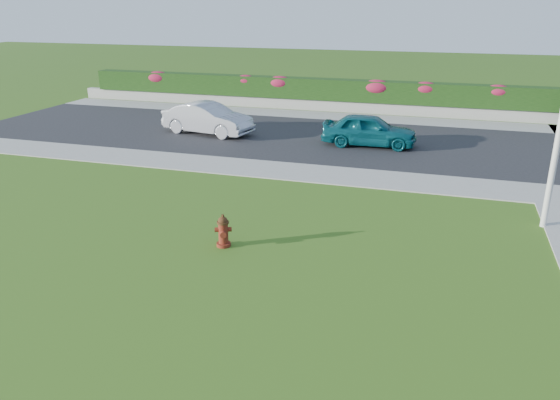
% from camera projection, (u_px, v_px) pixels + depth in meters
% --- Properties ---
extents(ground, '(120.00, 120.00, 0.00)m').
position_uv_depth(ground, '(251.00, 311.00, 10.51)').
color(ground, black).
rests_on(ground, ground).
extents(street_far, '(26.00, 8.00, 0.04)m').
position_uv_depth(street_far, '(252.00, 134.00, 24.46)').
color(street_far, black).
rests_on(street_far, ground).
extents(sidewalk_far, '(24.00, 2.00, 0.04)m').
position_uv_depth(sidewalk_far, '(181.00, 162.00, 20.24)').
color(sidewalk_far, gray).
rests_on(sidewalk_far, ground).
extents(sidewalk_beyond, '(34.00, 2.00, 0.04)m').
position_uv_depth(sidewalk_beyond, '(359.00, 118.00, 27.85)').
color(sidewalk_beyond, gray).
rests_on(sidewalk_beyond, ground).
extents(retaining_wall, '(34.00, 0.40, 0.60)m').
position_uv_depth(retaining_wall, '(364.00, 107.00, 29.10)').
color(retaining_wall, gray).
rests_on(retaining_wall, ground).
extents(hedge, '(32.00, 0.90, 1.10)m').
position_uv_depth(hedge, '(365.00, 91.00, 28.90)').
color(hedge, black).
rests_on(hedge, retaining_wall).
extents(fire_hydrant, '(0.42, 0.40, 0.82)m').
position_uv_depth(fire_hydrant, '(223.00, 231.00, 13.17)').
color(fire_hydrant, '#51170C').
rests_on(fire_hydrant, ground).
extents(sedan_teal, '(3.87, 1.68, 1.30)m').
position_uv_depth(sedan_teal, '(369.00, 130.00, 22.21)').
color(sedan_teal, '#0C515B').
rests_on(sedan_teal, street_far).
extents(sedan_silver, '(4.32, 2.18, 1.36)m').
position_uv_depth(sedan_silver, '(208.00, 118.00, 24.23)').
color(sedan_silver, '#ACAEB4').
rests_on(sedan_silver, street_far).
extents(flower_clump_a, '(1.43, 0.92, 0.71)m').
position_uv_depth(flower_clump_a, '(158.00, 77.00, 32.06)').
color(flower_clump_a, '#B91F47').
rests_on(flower_clump_a, hedge).
extents(flower_clump_b, '(1.18, 0.76, 0.59)m').
position_uv_depth(flower_clump_b, '(246.00, 80.00, 30.53)').
color(flower_clump_b, '#B91F47').
rests_on(flower_clump_b, hedge).
extents(flower_clump_c, '(1.39, 0.89, 0.69)m').
position_uv_depth(flower_clump_c, '(280.00, 82.00, 30.00)').
color(flower_clump_c, '#B91F47').
rests_on(flower_clump_c, hedge).
extents(flower_clump_d, '(1.52, 0.98, 0.76)m').
position_uv_depth(flower_clump_d, '(377.00, 87.00, 28.55)').
color(flower_clump_d, '#B91F47').
rests_on(flower_clump_d, hedge).
extents(flower_clump_e, '(1.31, 0.84, 0.66)m').
position_uv_depth(flower_clump_e, '(426.00, 88.00, 27.86)').
color(flower_clump_e, '#B91F47').
rests_on(flower_clump_e, hedge).
extents(flower_clump_f, '(1.28, 0.82, 0.64)m').
position_uv_depth(flower_clump_f, '(498.00, 91.00, 26.91)').
color(flower_clump_f, '#B91F47').
rests_on(flower_clump_f, hedge).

